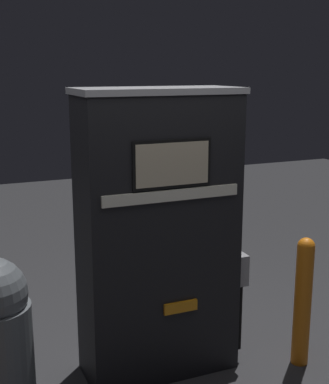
% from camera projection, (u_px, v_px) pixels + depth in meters
% --- Properties ---
extents(ground_plane, '(14.00, 14.00, 0.00)m').
position_uv_depth(ground_plane, '(171.00, 383.00, 3.59)').
color(ground_plane, '#2D2D30').
extents(gas_pump, '(1.13, 0.49, 1.95)m').
position_uv_depth(gas_pump, '(158.00, 235.00, 3.57)').
color(gas_pump, black).
rests_on(gas_pump, ground_plane).
extents(safety_bollard, '(0.12, 0.12, 0.94)m').
position_uv_depth(safety_bollard, '(303.00, 299.00, 3.73)').
color(safety_bollard, orange).
rests_on(safety_bollard, ground_plane).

